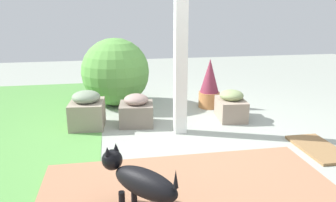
# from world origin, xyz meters

# --- Properties ---
(ground_plane) EXTENTS (12.00, 12.00, 0.00)m
(ground_plane) POSITION_xyz_m (0.00, 0.00, 0.00)
(ground_plane) COLOR #959C90
(porch_pillar) EXTENTS (0.14, 0.14, 2.08)m
(porch_pillar) POSITION_xyz_m (0.40, 0.09, 1.04)
(porch_pillar) COLOR white
(porch_pillar) RESTS_ON ground
(stone_planter_nearest) EXTENTS (0.51, 0.38, 0.39)m
(stone_planter_nearest) POSITION_xyz_m (0.74, -0.67, 0.18)
(stone_planter_nearest) COLOR gray
(stone_planter_nearest) RESTS_ON ground
(stone_planter_mid) EXTENTS (0.43, 0.45, 0.39)m
(stone_planter_mid) POSITION_xyz_m (0.74, 0.57, 0.18)
(stone_planter_mid) COLOR slate
(stone_planter_mid) RESTS_ON ground
(stone_planter_far) EXTENTS (0.49, 0.44, 0.46)m
(stone_planter_far) POSITION_xyz_m (0.77, 1.17, 0.21)
(stone_planter_far) COLOR gray
(stone_planter_far) RESTS_ON ground
(round_shrub) EXTENTS (1.00, 1.00, 1.00)m
(round_shrub) POSITION_xyz_m (1.67, 0.79, 0.50)
(round_shrub) COLOR #589743
(round_shrub) RESTS_ON ground
(terracotta_pot_spiky) EXTENTS (0.31, 0.31, 0.72)m
(terracotta_pot_spiky) POSITION_xyz_m (1.30, -0.54, 0.34)
(terracotta_pot_spiky) COLOR #BD7844
(terracotta_pot_spiky) RESTS_ON ground
(dog) EXTENTS (0.58, 0.55, 0.46)m
(dog) POSITION_xyz_m (-1.12, 0.70, 0.27)
(dog) COLOR black
(dog) RESTS_ON ground
(doormat) EXTENTS (0.70, 0.38, 0.03)m
(doormat) POSITION_xyz_m (-0.35, -1.23, 0.01)
(doormat) COLOR olive
(doormat) RESTS_ON ground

